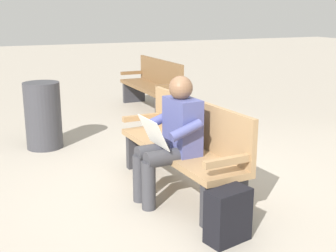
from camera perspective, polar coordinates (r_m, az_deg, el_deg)
name	(u,v)px	position (r m, az deg, el deg)	size (l,w,h in m)	color
ground_plane	(178,190)	(4.51, 1.32, -8.19)	(40.00, 40.00, 0.00)	#A89E8E
bench_near	(185,145)	(4.39, 2.17, -2.48)	(1.82, 0.58, 0.90)	#9E7A51
person_seated	(172,136)	(4.09, 0.48, -1.26)	(0.59, 0.59, 1.18)	#474C84
backpack	(227,216)	(3.53, 7.64, -11.36)	(0.29, 0.38, 0.43)	black
bench_far	(153,85)	(7.97, -1.96, 5.34)	(1.80, 0.49, 0.90)	brown
trash_bin	(43,115)	(5.96, -15.76, 1.31)	(0.46, 0.46, 0.86)	#38383D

